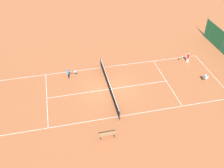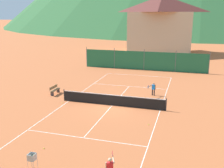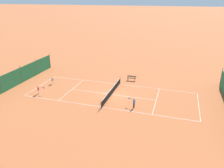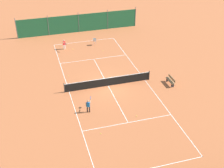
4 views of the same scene
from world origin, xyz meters
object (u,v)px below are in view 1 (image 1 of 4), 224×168
(tennis_ball_alley_left, at_px, (127,117))
(ball_hopper, at_px, (206,77))
(tennis_ball_by_net_left, at_px, (193,59))
(player_far_service, at_px, (69,72))
(tennis_ball_far_corner, at_px, (54,104))
(player_near_baseline, at_px, (188,57))
(tennis_ball_service_box, at_px, (187,67))
(tennis_ball_alley_right, at_px, (129,66))
(tennis_ball_mid_court, at_px, (39,83))
(tennis_net, at_px, (109,86))
(courtside_bench, at_px, (107,134))
(tennis_ball_by_net_right, at_px, (190,88))

(tennis_ball_alley_left, height_order, ball_hopper, ball_hopper)
(tennis_ball_alley_left, height_order, tennis_ball_by_net_left, same)
(player_far_service, distance_m, tennis_ball_far_corner, 4.46)
(player_near_baseline, distance_m, tennis_ball_service_box, 1.28)
(player_far_service, relative_size, tennis_ball_alley_right, 19.23)
(tennis_ball_alley_right, distance_m, ball_hopper, 8.62)
(tennis_ball_far_corner, xyz_separation_m, tennis_ball_mid_court, (3.68, 1.40, 0.00))
(player_far_service, relative_size, tennis_ball_by_net_left, 19.23)
(tennis_net, xyz_separation_m, player_near_baseline, (2.94, -10.22, 0.24))
(tennis_ball_far_corner, relative_size, ball_hopper, 0.07)
(tennis_ball_alley_left, bearing_deg, tennis_ball_alley_right, -17.40)
(tennis_ball_mid_court, bearing_deg, player_near_baseline, -89.11)
(tennis_ball_service_box, relative_size, tennis_ball_by_net_left, 1.00)
(player_near_baseline, distance_m, tennis_ball_mid_court, 17.42)
(tennis_ball_service_box, relative_size, tennis_ball_alley_left, 1.00)
(tennis_ball_alley_left, distance_m, courtside_bench, 3.01)
(tennis_ball_service_box, bearing_deg, tennis_ball_by_net_left, -45.75)
(tennis_ball_by_net_left, bearing_deg, tennis_ball_service_box, 134.25)
(tennis_ball_alley_left, relative_size, courtside_bench, 0.04)
(player_near_baseline, bearing_deg, tennis_ball_by_net_left, -68.34)
(tennis_ball_far_corner, bearing_deg, tennis_ball_alley_left, -117.43)
(tennis_ball_service_box, bearing_deg, ball_hopper, -169.24)
(tennis_ball_alley_left, xyz_separation_m, tennis_ball_by_net_right, (2.71, -7.66, 0.00))
(player_far_service, xyz_separation_m, tennis_ball_alley_right, (0.69, -7.08, -0.71))
(tennis_ball_alley_right, height_order, tennis_ball_by_net_right, same)
(player_far_service, bearing_deg, ball_hopper, -105.86)
(tennis_ball_alley_left, distance_m, tennis_ball_far_corner, 7.31)
(tennis_ball_by_net_left, bearing_deg, player_far_service, 91.52)
(player_near_baseline, xyz_separation_m, courtside_bench, (-9.29, 11.75, -0.29))
(tennis_ball_alley_right, xyz_separation_m, ball_hopper, (-4.74, -7.17, 0.62))
(tennis_ball_alley_right, relative_size, courtside_bench, 0.04)
(tennis_ball_by_net_right, relative_size, tennis_ball_mid_court, 1.00)
(tennis_ball_by_net_left, bearing_deg, ball_hopper, 169.04)
(tennis_ball_service_box, bearing_deg, tennis_ball_mid_court, 87.58)
(player_far_service, xyz_separation_m, tennis_ball_by_net_left, (0.40, -15.11, -0.71))
(tennis_ball_service_box, xyz_separation_m, tennis_ball_by_net_left, (1.40, -1.44, 0.00))
(tennis_ball_by_net_left, bearing_deg, tennis_ball_alley_left, 126.25)
(tennis_net, distance_m, tennis_ball_by_net_right, 8.55)
(player_far_service, relative_size, ball_hopper, 1.43)
(tennis_ball_far_corner, relative_size, tennis_ball_mid_court, 1.00)
(player_near_baseline, xyz_separation_m, tennis_ball_far_corner, (-3.95, 16.00, -0.71))
(player_near_baseline, height_order, tennis_ball_service_box, player_near_baseline)
(courtside_bench, bearing_deg, tennis_ball_service_box, -53.83)
(tennis_ball_alley_right, height_order, courtside_bench, courtside_bench)
(tennis_ball_alley_right, bearing_deg, courtside_bench, 154.55)
(tennis_ball_by_net_left, height_order, tennis_ball_mid_court, same)
(tennis_ball_alley_right, bearing_deg, player_far_service, 95.57)
(tennis_net, bearing_deg, tennis_ball_by_net_right, -101.28)
(ball_hopper, bearing_deg, tennis_ball_far_corner, 89.70)
(player_far_service, bearing_deg, tennis_ball_far_corner, 154.11)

